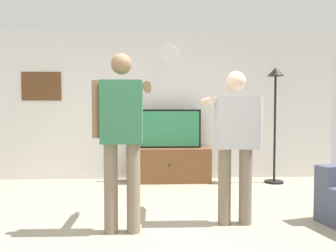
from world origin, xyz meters
name	(u,v)px	position (x,y,z in m)	size (l,w,h in m)	color
ground_plane	(170,240)	(0.00, 0.00, 0.00)	(8.40, 8.40, 0.00)	#9E937F
back_wall	(162,106)	(0.00, 2.95, 1.35)	(6.40, 0.10, 2.70)	silver
tv_stand	(169,165)	(0.11, 2.60, 0.30)	(1.46, 0.45, 0.60)	brown
television	(169,129)	(0.11, 2.65, 0.94)	(1.13, 0.07, 0.68)	black
wall_clock	(168,54)	(0.11, 2.89, 2.29)	(0.33, 0.33, 0.03)	white
framed_picture	(42,86)	(-2.17, 2.90, 1.70)	(0.70, 0.04, 0.51)	brown
floor_lamp	(275,101)	(1.94, 2.45, 1.42)	(0.32, 0.32, 1.99)	black
person_standing_nearer_lamp	(122,131)	(-0.48, 0.23, 1.04)	(0.60, 0.78, 1.82)	#7A6B56
person_standing_nearer_couch	(235,138)	(0.74, 0.44, 0.95)	(0.60, 0.78, 1.68)	#7A6B56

